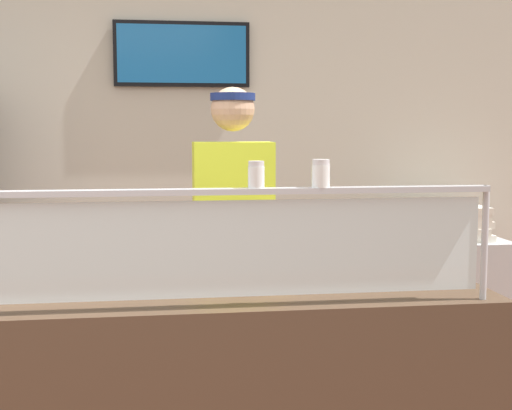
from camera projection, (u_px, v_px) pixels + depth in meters
shop_rear_unit at (201, 158)px, 4.86m from camera, size 6.31×0.13×2.70m
serving_counter at (238, 406)px, 2.75m from camera, size 1.91×0.72×0.95m
sneeze_guard at (248, 232)px, 2.38m from camera, size 1.73×0.06×0.41m
pizza_tray at (242, 278)px, 2.80m from camera, size 0.45×0.45×0.04m
pizza_server at (234, 274)px, 2.78m from camera, size 0.14×0.29×0.01m
parmesan_shaker at (256, 176)px, 2.36m from camera, size 0.06×0.06×0.09m
pepper_flake_shaker at (321, 175)px, 2.39m from camera, size 0.06×0.06×0.10m
worker_figure at (234, 244)px, 3.38m from camera, size 0.41×0.50×1.76m
prep_shelf at (449, 300)px, 4.71m from camera, size 0.70×0.55×0.83m
pizza_box_stack at (451, 222)px, 4.65m from camera, size 0.45×0.43×0.22m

